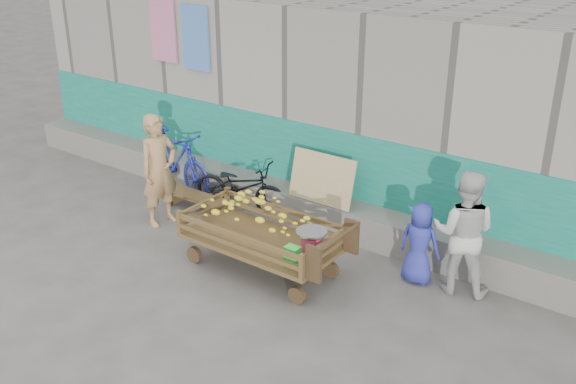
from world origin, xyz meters
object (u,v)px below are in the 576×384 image
Objects in this scene: vendor_man at (159,170)px; woman at (463,232)px; bench at (193,198)px; banana_cart at (258,225)px; bicycle_dark at (241,187)px; bicycle_blue at (176,161)px; child at (420,243)px.

vendor_man reaches higher than woman.
bench is at bearing -11.64° from woman.
banana_cart is at bearing 10.17° from woman.
bicycle_dark is 0.89× the size of bicycle_blue.
woman is 1.00× the size of bicycle_dark.
woman is (4.20, 0.80, -0.05)m from vendor_man.
vendor_man reaches higher than child.
vendor_man reaches higher than banana_cart.
banana_cart is 1.99m from vendor_man.
bicycle_blue reaches higher than banana_cart.
banana_cart is 1.40× the size of woman.
child reaches higher than bicycle_blue.
vendor_man reaches higher than bicycle_dark.
banana_cart reaches higher than bench.
child is at bearing -84.39° from bicycle_blue.
woman is at bearing -82.85° from bicycle_blue.
bench is 0.76m from bicycle_dark.
banana_cart is 1.98m from child.
bench is at bearing 110.41° from bicycle_dark.
vendor_man is 1.25m from bicycle_dark.
bench is at bearing 2.13° from vendor_man.
vendor_man is at bearing -135.70° from bicycle_blue.
woman is at bearing -71.64° from vendor_man.
bicycle_dark is at bearing 31.72° from bench.
bench is at bearing -108.48° from bicycle_blue.
woman is 4.89m from bicycle_blue.
woman is (2.23, 1.03, 0.15)m from banana_cart.
banana_cart is 2.46m from woman.
woman is at bearing 3.05° from bench.
child is (3.71, 0.70, -0.30)m from vendor_man.
vendor_man reaches higher than bench.
woman reaches higher than bicycle_dark.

